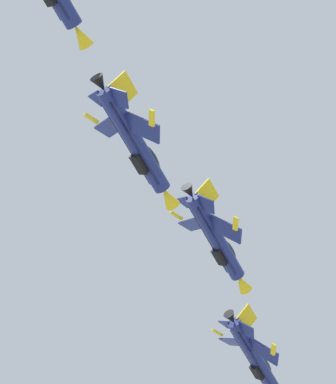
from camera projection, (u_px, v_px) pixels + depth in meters
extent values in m
cylinder|color=navy|center=(254.00, 355.00, 95.31)|extent=(9.48, 9.88, 1.70)
cube|color=#141947|center=(252.00, 358.00, 95.09)|extent=(7.89, 8.24, 1.28)
cone|color=black|center=(231.00, 318.00, 92.16)|extent=(2.09, 2.10, 1.36)
ellipsoid|color=#192333|center=(265.00, 365.00, 96.84)|extent=(3.33, 3.39, 1.55)
cube|color=black|center=(257.00, 372.00, 95.95)|extent=(2.51, 2.54, 1.36)
cube|color=navy|center=(233.00, 342.00, 96.44)|extent=(2.82, 3.65, 3.01)
cube|color=yellow|center=(217.00, 332.00, 97.50)|extent=(1.70, 1.05, 0.56)
cube|color=navy|center=(264.00, 352.00, 92.50)|extent=(3.60, 2.69, 3.01)
cube|color=yellow|center=(273.00, 349.00, 90.40)|extent=(0.98, 1.69, 0.56)
cube|color=navy|center=(228.00, 325.00, 94.08)|extent=(2.26, 2.27, 1.62)
cube|color=navy|center=(246.00, 330.00, 91.78)|extent=(2.22, 2.21, 1.62)
cube|color=yellow|center=(246.00, 318.00, 93.91)|extent=(3.18, 3.21, 2.04)
cylinder|color=navy|center=(216.00, 238.00, 86.42)|extent=(9.48, 9.88, 1.70)
cube|color=#141947|center=(214.00, 240.00, 86.20)|extent=(7.90, 8.24, 1.27)
cone|color=yellow|center=(242.00, 282.00, 89.76)|extent=(2.79, 2.82, 1.56)
cone|color=black|center=(190.00, 192.00, 83.27)|extent=(2.09, 2.10, 1.36)
ellipsoid|color=#192333|center=(229.00, 251.00, 87.96)|extent=(3.33, 3.39, 1.55)
cube|color=black|center=(220.00, 256.00, 87.05)|extent=(2.51, 2.55, 1.36)
cube|color=navy|center=(193.00, 224.00, 87.53)|extent=(2.83, 3.68, 2.97)
cube|color=yellow|center=(176.00, 215.00, 88.58)|extent=(1.70, 1.05, 0.55)
cube|color=navy|center=(226.00, 229.00, 83.63)|extent=(3.63, 2.69, 2.97)
cube|color=yellow|center=(236.00, 224.00, 81.54)|extent=(0.98, 1.69, 0.55)
cube|color=navy|center=(187.00, 202.00, 85.18)|extent=(2.27, 2.28, 1.60)
cube|color=navy|center=(206.00, 205.00, 82.90)|extent=(2.24, 2.22, 1.60)
cube|color=yellow|center=(207.00, 195.00, 85.03)|extent=(3.17, 3.19, 2.06)
cylinder|color=navy|center=(135.00, 141.00, 74.86)|extent=(9.48, 9.88, 1.70)
cube|color=#141947|center=(132.00, 144.00, 74.64)|extent=(7.90, 8.24, 1.27)
cone|color=yellow|center=(168.00, 197.00, 78.20)|extent=(2.79, 2.82, 1.56)
cone|color=black|center=(100.00, 84.00, 71.71)|extent=(2.09, 2.10, 1.36)
ellipsoid|color=#192333|center=(151.00, 158.00, 76.39)|extent=(3.33, 3.39, 1.55)
cube|color=black|center=(140.00, 164.00, 75.49)|extent=(2.51, 2.55, 1.36)
cube|color=navy|center=(109.00, 127.00, 75.97)|extent=(2.83, 3.68, 2.98)
cube|color=yellow|center=(91.00, 118.00, 77.02)|extent=(1.70, 1.05, 0.55)
cube|color=navy|center=(143.00, 128.00, 72.07)|extent=(3.63, 2.69, 2.98)
cube|color=yellow|center=(152.00, 118.00, 69.97)|extent=(0.98, 1.69, 0.55)
cube|color=navy|center=(100.00, 99.00, 73.62)|extent=(2.27, 2.28, 1.60)
cube|color=navy|center=(119.00, 98.00, 71.34)|extent=(2.23, 2.22, 1.60)
cube|color=yellow|center=(123.00, 90.00, 73.47)|extent=(3.17, 3.19, 2.06)
cone|color=yellow|center=(81.00, 35.00, 73.84)|extent=(2.79, 2.82, 1.56)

